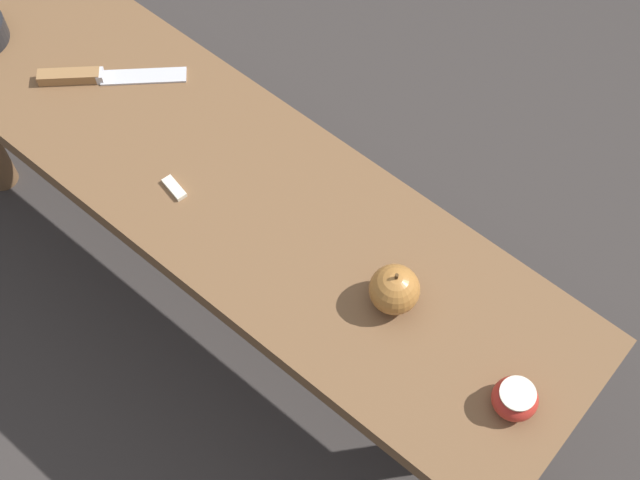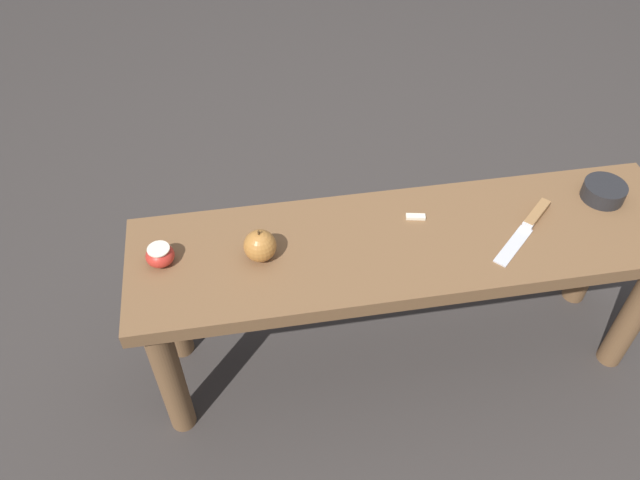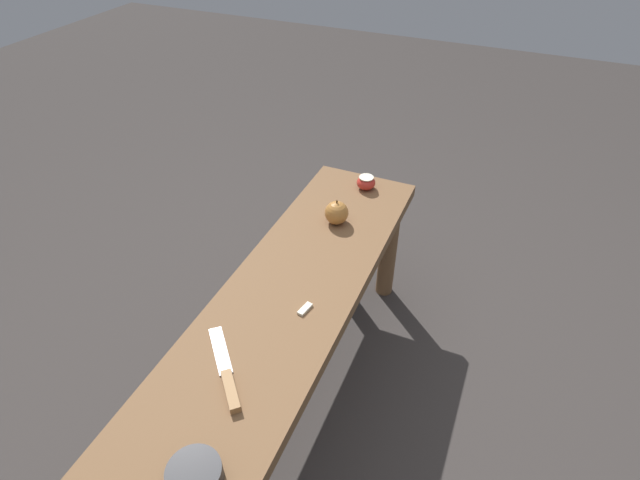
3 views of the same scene
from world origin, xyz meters
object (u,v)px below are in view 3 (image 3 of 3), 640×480
(wooden_bench, at_px, (288,319))
(apple_cut, at_px, (366,183))
(knife, at_px, (228,379))
(apple_whole, at_px, (337,213))
(bowl, at_px, (195,476))

(wooden_bench, xyz_separation_m, apple_cut, (0.59, -0.02, 0.12))
(knife, xyz_separation_m, apple_whole, (0.66, -0.00, 0.03))
(wooden_bench, relative_size, knife, 6.61)
(knife, bearing_deg, wooden_bench, -43.16)
(wooden_bench, height_order, knife, knife)
(wooden_bench, height_order, apple_cut, apple_cut)
(knife, height_order, apple_whole, apple_whole)
(apple_whole, bearing_deg, bowl, -175.96)
(knife, bearing_deg, bowl, 153.44)
(apple_cut, bearing_deg, knife, 178.59)
(wooden_bench, relative_size, apple_cut, 20.58)
(apple_whole, distance_m, apple_cut, 0.23)
(wooden_bench, distance_m, apple_cut, 0.60)
(bowl, bearing_deg, apple_cut, 2.21)
(apple_cut, distance_m, bowl, 1.11)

